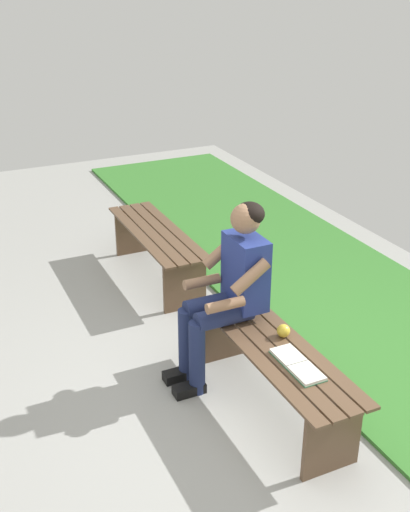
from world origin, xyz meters
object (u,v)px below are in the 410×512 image
object	(u,v)px
person_seated	(229,286)
apple	(283,331)
bench_far	(157,243)
book_open	(297,365)
bench_near	(274,362)

from	to	relation	value
person_seated	apple	xyz separation A→B (m)	(-0.38, -0.20, -0.19)
bench_far	book_open	bearing A→B (deg)	-179.87
bench_near	apple	size ratio (longest dim) A/B	17.68
apple	book_open	bearing A→B (deg)	163.11
person_seated	apple	bearing A→B (deg)	-151.46
apple	book_open	xyz separation A→B (m)	(-0.32, 0.10, -0.03)
bench_near	book_open	world-z (taller)	book_open
bench_far	apple	xyz separation A→B (m)	(-2.00, -0.10, 0.17)
bench_near	person_seated	xyz separation A→B (m)	(0.45, 0.10, 0.36)
bench_near	person_seated	size ratio (longest dim) A/B	1.20
bench_near	bench_far	distance (m)	2.07
book_open	bench_far	bearing A→B (deg)	0.07
bench_far	apple	distance (m)	2.01
apple	bench_near	bearing A→B (deg)	125.65
bench_far	apple	size ratio (longest dim) A/B	17.31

